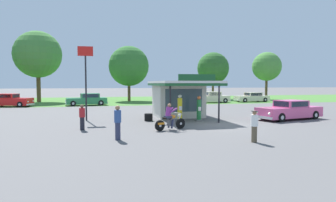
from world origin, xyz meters
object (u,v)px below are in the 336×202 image
at_px(spare_tire_stack, 149,117).
at_px(motorcycle_with_rider, 170,119).
at_px(parked_car_back_row_left, 213,98).
at_px(parked_car_back_row_centre_right, 10,101).
at_px(gas_pump_offside, 199,110).
at_px(bystander_strolling_foreground, 254,126).
at_px(featured_classic_sedan, 289,111).
at_px(bystander_admiring_sedan, 118,122).
at_px(gas_pump_nearside, 180,109).
at_px(parked_car_back_row_right, 87,100).
at_px(parked_car_back_row_centre_left, 252,97).
at_px(bystander_leaning_by_kiosk, 82,117).
at_px(roadside_pole_sign, 86,71).

bearing_deg(spare_tire_stack, motorcycle_with_rider, -82.99).
height_order(parked_car_back_row_left, parked_car_back_row_centre_right, parked_car_back_row_left).
relative_size(gas_pump_offside, bystander_strolling_foreground, 1.22).
xyz_separation_m(featured_classic_sedan, bystander_admiring_sedan, (-13.35, -5.24, 0.22)).
distance_m(gas_pump_nearside, parked_car_back_row_right, 19.10).
bearing_deg(featured_classic_sedan, parked_car_back_row_right, 130.29).
height_order(parked_car_back_row_centre_right, bystander_admiring_sedan, bystander_admiring_sedan).
bearing_deg(parked_car_back_row_centre_left, featured_classic_sedan, -111.97).
xyz_separation_m(bystander_strolling_foreground, bystander_leaning_by_kiosk, (-8.06, 5.60, -0.00)).
relative_size(parked_car_back_row_right, bystander_admiring_sedan, 3.10).
distance_m(parked_car_back_row_centre_left, parked_car_back_row_right, 23.80).
xyz_separation_m(parked_car_back_row_left, bystander_leaning_by_kiosk, (-16.86, -21.43, 0.08)).
bearing_deg(parked_car_back_row_right, featured_classic_sedan, -49.71).
relative_size(featured_classic_sedan, bystander_strolling_foreground, 3.85).
bearing_deg(motorcycle_with_rider, roadside_pole_sign, 131.22).
relative_size(roadside_pole_sign, spare_tire_stack, 9.12).
height_order(motorcycle_with_rider, parked_car_back_row_left, motorcycle_with_rider).
bearing_deg(roadside_pole_sign, bystander_strolling_foreground, -51.77).
xyz_separation_m(gas_pump_nearside, featured_classic_sedan, (8.52, -0.74, -0.22)).
relative_size(bystander_leaning_by_kiosk, roadside_pole_sign, 0.28).
distance_m(bystander_admiring_sedan, spare_tire_stack, 7.32).
height_order(parked_car_back_row_centre_left, bystander_strolling_foreground, bystander_strolling_foreground).
distance_m(gas_pump_nearside, gas_pump_offside, 1.46).
height_order(motorcycle_with_rider, bystander_admiring_sedan, bystander_admiring_sedan).
xyz_separation_m(parked_car_back_row_centre_left, spare_tire_stack, (-18.78, -18.51, -0.38)).
xyz_separation_m(gas_pump_nearside, bystander_admiring_sedan, (-4.82, -5.98, -0.00)).
distance_m(gas_pump_offside, parked_car_back_row_left, 20.89).
xyz_separation_m(gas_pump_offside, bystander_strolling_foreground, (-0.08, -8.04, -0.04)).
bearing_deg(bystander_leaning_by_kiosk, gas_pump_offside, 16.71).
xyz_separation_m(parked_car_back_row_centre_right, parked_car_back_row_right, (8.81, 0.11, -0.02)).
bearing_deg(parked_car_back_row_right, parked_car_back_row_centre_left, 3.86).
bearing_deg(bystander_strolling_foreground, spare_tire_stack, 111.80).
bearing_deg(roadside_pole_sign, parked_car_back_row_left, 45.12).
bearing_deg(featured_classic_sedan, roadside_pole_sign, 169.34).
bearing_deg(parked_car_back_row_centre_left, gas_pump_offside, -128.12).
distance_m(bystander_strolling_foreground, bystander_leaning_by_kiosk, 9.81).
bearing_deg(roadside_pole_sign, featured_classic_sedan, -10.66).
bearing_deg(gas_pump_nearside, motorcycle_with_rider, -114.27).
distance_m(featured_classic_sedan, spare_tire_stack, 10.81).
relative_size(parked_car_back_row_centre_left, roadside_pole_sign, 0.98).
height_order(parked_car_back_row_centre_left, parked_car_back_row_right, parked_car_back_row_right).
height_order(parked_car_back_row_left, spare_tire_stack, parked_car_back_row_left).
bearing_deg(bystander_admiring_sedan, bystander_strolling_foreground, -18.35).
bearing_deg(roadside_pole_sign, parked_car_back_row_right, 91.85).
relative_size(motorcycle_with_rider, bystander_strolling_foreground, 1.35).
bearing_deg(roadside_pole_sign, parked_car_back_row_centre_left, 36.53).
distance_m(featured_classic_sedan, parked_car_back_row_left, 19.79).
relative_size(parked_car_back_row_centre_right, roadside_pole_sign, 0.96).
relative_size(gas_pump_offside, bystander_admiring_sedan, 1.08).
bearing_deg(bystander_leaning_by_kiosk, spare_tire_stack, 35.75).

